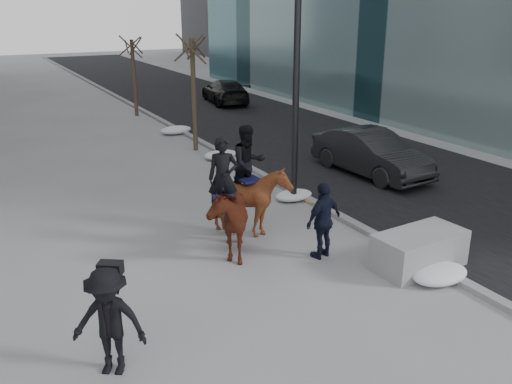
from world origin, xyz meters
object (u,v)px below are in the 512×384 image
mounted_right (250,192)px  planter (419,250)px  mounted_left (226,212)px  car_near (371,153)px

mounted_right → planter: bearing=-54.6°
planter → mounted_right: (-2.34, 3.29, 0.69)m
mounted_left → mounted_right: size_ratio=0.98×
planter → mounted_left: 4.27m
planter → mounted_right: 4.10m
car_near → mounted_left: bearing=-158.1°
planter → car_near: bearing=59.0°
car_near → mounted_right: 6.36m
planter → car_near: car_near is taller
planter → mounted_left: (-3.30, 2.64, 0.59)m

